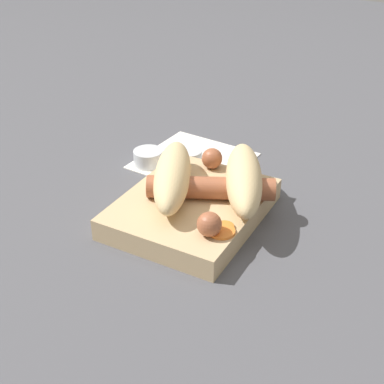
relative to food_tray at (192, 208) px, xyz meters
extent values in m
plane|color=#4C4C51|center=(0.00, 0.00, -0.01)|extent=(3.00, 3.00, 0.00)
cube|color=tan|center=(0.00, 0.00, 0.00)|extent=(0.21, 0.17, 0.03)
ellipsoid|color=#DBBC84|center=(0.00, -0.03, 0.04)|extent=(0.18, 0.12, 0.05)
ellipsoid|color=#DBBC84|center=(-0.04, 0.06, 0.04)|extent=(0.18, 0.12, 0.05)
cylinder|color=#9E5638|center=(-0.01, 0.02, 0.03)|extent=(0.10, 0.16, 0.03)
sphere|color=#9E5638|center=(0.06, 0.06, 0.03)|extent=(0.03, 0.03, 0.03)
sphere|color=#9E5638|center=(-0.09, -0.02, 0.03)|extent=(0.03, 0.03, 0.03)
cylinder|color=orange|center=(0.05, 0.07, 0.02)|extent=(0.05, 0.05, 0.00)
cylinder|color=orange|center=(0.04, 0.07, 0.02)|extent=(0.03, 0.03, 0.00)
cube|color=white|center=(-0.14, -0.07, -0.01)|extent=(0.17, 0.17, 0.00)
cylinder|color=silver|center=(-0.13, -0.08, 0.00)|extent=(0.05, 0.05, 0.03)
cylinder|color=white|center=(-0.13, -0.08, -0.01)|extent=(0.04, 0.04, 0.01)
cylinder|color=silver|center=(-0.10, -0.13, 0.00)|extent=(0.05, 0.05, 0.03)
cylinder|color=white|center=(-0.10, -0.13, -0.01)|extent=(0.04, 0.04, 0.01)
camera|label=1|loc=(0.52, 0.28, 0.38)|focal=50.00mm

